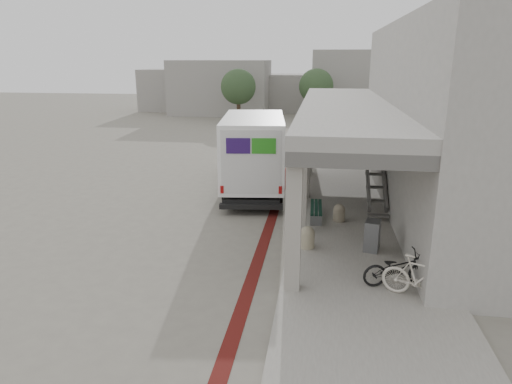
% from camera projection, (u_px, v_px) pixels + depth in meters
% --- Properties ---
extents(ground, '(120.00, 120.00, 0.00)m').
position_uv_depth(ground, '(236.00, 236.00, 15.10)').
color(ground, slate).
rests_on(ground, ground).
extents(bike_lane_stripe, '(0.35, 40.00, 0.01)m').
position_uv_depth(bike_lane_stripe, '(272.00, 217.00, 16.86)').
color(bike_lane_stripe, '#521310').
rests_on(bike_lane_stripe, ground).
extents(sidewalk, '(4.40, 28.00, 0.12)m').
position_uv_depth(sidewalk, '(359.00, 241.00, 14.54)').
color(sidewalk, gray).
rests_on(sidewalk, ground).
extents(transit_building, '(7.60, 17.00, 7.00)m').
position_uv_depth(transit_building, '(431.00, 120.00, 17.48)').
color(transit_building, gray).
rests_on(transit_building, ground).
extents(distant_backdrop, '(28.00, 10.00, 6.50)m').
position_uv_depth(distant_backdrop, '(271.00, 87.00, 48.82)').
color(distant_backdrop, gray).
rests_on(distant_backdrop, ground).
extents(tree_left, '(3.20, 3.20, 4.80)m').
position_uv_depth(tree_left, '(238.00, 87.00, 41.49)').
color(tree_left, '#38281C').
rests_on(tree_left, ground).
extents(tree_mid, '(3.20, 3.20, 4.80)m').
position_uv_depth(tree_mid, '(316.00, 86.00, 42.43)').
color(tree_mid, '#38281C').
rests_on(tree_mid, ground).
extents(tree_right, '(3.20, 3.20, 4.80)m').
position_uv_depth(tree_right, '(407.00, 88.00, 40.38)').
color(tree_right, '#38281C').
rests_on(tree_right, ground).
extents(fedex_truck, '(3.29, 8.07, 3.35)m').
position_uv_depth(fedex_truck, '(254.00, 149.00, 20.18)').
color(fedex_truck, black).
rests_on(fedex_truck, ground).
extents(bench, '(0.44, 1.85, 0.43)m').
position_uv_depth(bench, '(316.00, 210.00, 16.38)').
color(bench, slate).
rests_on(bench, sidewalk).
extents(bollard_near, '(0.45, 0.45, 0.67)m').
position_uv_depth(bollard_near, '(307.00, 237.00, 13.81)').
color(bollard_near, gray).
rests_on(bollard_near, sidewalk).
extents(bollard_far, '(0.41, 0.41, 0.62)m').
position_uv_depth(bollard_far, '(339.00, 212.00, 16.10)').
color(bollard_far, gray).
rests_on(bollard_far, sidewalk).
extents(utility_cabinet, '(0.53, 0.64, 0.93)m').
position_uv_depth(utility_cabinet, '(372.00, 236.00, 13.57)').
color(utility_cabinet, slate).
rests_on(utility_cabinet, sidewalk).
extents(bicycle_black, '(1.86, 1.02, 0.93)m').
position_uv_depth(bicycle_black, '(397.00, 269.00, 11.44)').
color(bicycle_black, black).
rests_on(bicycle_black, sidewalk).
extents(bicycle_cream, '(1.85, 1.18, 1.08)m').
position_uv_depth(bicycle_cream, '(420.00, 278.00, 10.78)').
color(bicycle_cream, beige).
rests_on(bicycle_cream, sidewalk).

